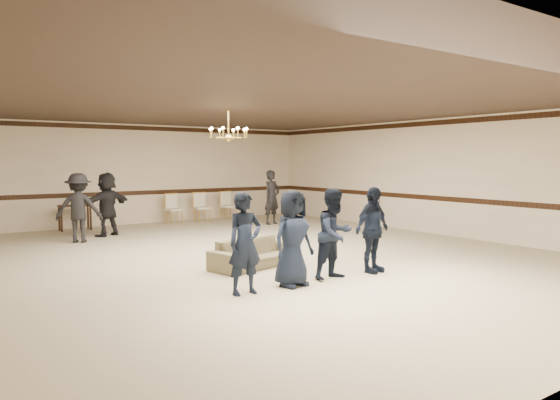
{
  "coord_description": "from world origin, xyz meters",
  "views": [
    {
      "loc": [
        -5.68,
        -9.23,
        2.05
      ],
      "look_at": [
        0.37,
        -0.5,
        1.23
      ],
      "focal_mm": 33.04,
      "sensor_mm": 36.0,
      "label": 1
    }
  ],
  "objects_px": {
    "chandelier": "(228,123)",
    "adult_mid": "(107,204)",
    "boy_d": "(372,230)",
    "banquet_chair_left": "(174,209)",
    "console_table": "(75,217)",
    "boy_a": "(245,243)",
    "adult_left": "(79,208)",
    "settee": "(255,253)",
    "banquet_chair_mid": "(202,207)",
    "boy_b": "(293,238)",
    "adult_right": "(272,197)",
    "boy_c": "(335,234)",
    "banquet_chair_right": "(228,206)"
  },
  "relations": [
    {
      "from": "adult_left",
      "to": "boy_d",
      "type": "bearing_deg",
      "value": 142.41
    },
    {
      "from": "boy_b",
      "to": "boy_d",
      "type": "xyz_separation_m",
      "value": [
        1.8,
        0.0,
        0.0
      ]
    },
    {
      "from": "chandelier",
      "to": "console_table",
      "type": "height_order",
      "value": "chandelier"
    },
    {
      "from": "banquet_chair_left",
      "to": "console_table",
      "type": "bearing_deg",
      "value": 170.59
    },
    {
      "from": "settee",
      "to": "console_table",
      "type": "height_order",
      "value": "console_table"
    },
    {
      "from": "boy_a",
      "to": "adult_left",
      "type": "xyz_separation_m",
      "value": [
        -0.83,
        6.66,
        0.08
      ]
    },
    {
      "from": "boy_a",
      "to": "adult_mid",
      "type": "relative_size",
      "value": 0.91
    },
    {
      "from": "boy_b",
      "to": "boy_d",
      "type": "bearing_deg",
      "value": -7.67
    },
    {
      "from": "boy_b",
      "to": "adult_mid",
      "type": "distance_m",
      "value": 7.41
    },
    {
      "from": "boy_a",
      "to": "boy_c",
      "type": "height_order",
      "value": "same"
    },
    {
      "from": "banquet_chair_mid",
      "to": "banquet_chair_right",
      "type": "height_order",
      "value": "same"
    },
    {
      "from": "chandelier",
      "to": "console_table",
      "type": "relative_size",
      "value": 1.03
    },
    {
      "from": "boy_d",
      "to": "adult_left",
      "type": "relative_size",
      "value": 0.91
    },
    {
      "from": "settee",
      "to": "banquet_chair_mid",
      "type": "bearing_deg",
      "value": 58.74
    },
    {
      "from": "adult_mid",
      "to": "boy_c",
      "type": "bearing_deg",
      "value": 80.66
    },
    {
      "from": "chandelier",
      "to": "banquet_chair_right",
      "type": "bearing_deg",
      "value": 61.11
    },
    {
      "from": "banquet_chair_left",
      "to": "adult_left",
      "type": "bearing_deg",
      "value": -153.47
    },
    {
      "from": "boy_a",
      "to": "adult_left",
      "type": "height_order",
      "value": "adult_left"
    },
    {
      "from": "banquet_chair_left",
      "to": "banquet_chair_right",
      "type": "distance_m",
      "value": 2.0
    },
    {
      "from": "chandelier",
      "to": "adult_left",
      "type": "relative_size",
      "value": 0.54
    },
    {
      "from": "chandelier",
      "to": "boy_a",
      "type": "bearing_deg",
      "value": -115.59
    },
    {
      "from": "boy_b",
      "to": "boy_d",
      "type": "distance_m",
      "value": 1.8
    },
    {
      "from": "adult_left",
      "to": "boy_b",
      "type": "bearing_deg",
      "value": 129.06
    },
    {
      "from": "chandelier",
      "to": "adult_left",
      "type": "xyz_separation_m",
      "value": [
        -2.53,
        3.11,
        -2.01
      ]
    },
    {
      "from": "settee",
      "to": "adult_left",
      "type": "relative_size",
      "value": 1.08
    },
    {
      "from": "boy_a",
      "to": "banquet_chair_left",
      "type": "bearing_deg",
      "value": 73.0
    },
    {
      "from": "boy_b",
      "to": "boy_c",
      "type": "distance_m",
      "value": 0.9
    },
    {
      "from": "boy_d",
      "to": "banquet_chair_left",
      "type": "height_order",
      "value": "boy_d"
    },
    {
      "from": "boy_b",
      "to": "chandelier",
      "type": "bearing_deg",
      "value": 69.63
    },
    {
      "from": "chandelier",
      "to": "adult_right",
      "type": "xyz_separation_m",
      "value": [
        3.47,
        3.41,
        -2.01
      ]
    },
    {
      "from": "settee",
      "to": "banquet_chair_mid",
      "type": "height_order",
      "value": "banquet_chair_mid"
    },
    {
      "from": "banquet_chair_left",
      "to": "banquet_chair_mid",
      "type": "height_order",
      "value": "same"
    },
    {
      "from": "chandelier",
      "to": "banquet_chair_right",
      "type": "xyz_separation_m",
      "value": [
        2.91,
        5.28,
        -2.4
      ]
    },
    {
      "from": "adult_mid",
      "to": "adult_right",
      "type": "distance_m",
      "value": 5.12
    },
    {
      "from": "adult_right",
      "to": "adult_mid",
      "type": "bearing_deg",
      "value": 161.78
    },
    {
      "from": "chandelier",
      "to": "adult_mid",
      "type": "distance_m",
      "value": 4.61
    },
    {
      "from": "boy_a",
      "to": "boy_d",
      "type": "xyz_separation_m",
      "value": [
        2.7,
        0.0,
        0.0
      ]
    },
    {
      "from": "adult_mid",
      "to": "settee",
      "type": "bearing_deg",
      "value": 78.79
    },
    {
      "from": "boy_b",
      "to": "boy_d",
      "type": "height_order",
      "value": "same"
    },
    {
      "from": "chandelier",
      "to": "boy_d",
      "type": "xyz_separation_m",
      "value": [
        1.0,
        -3.55,
        -2.09
      ]
    },
    {
      "from": "banquet_chair_right",
      "to": "console_table",
      "type": "xyz_separation_m",
      "value": [
        -5.0,
        0.2,
        -0.1
      ]
    },
    {
      "from": "adult_right",
      "to": "banquet_chair_left",
      "type": "bearing_deg",
      "value": 130.13
    },
    {
      "from": "boy_a",
      "to": "adult_left",
      "type": "distance_m",
      "value": 6.71
    },
    {
      "from": "banquet_chair_mid",
      "to": "adult_right",
      "type": "bearing_deg",
      "value": -44.64
    },
    {
      "from": "boy_d",
      "to": "boy_c",
      "type": "bearing_deg",
      "value": 169.66
    },
    {
      "from": "adult_right",
      "to": "console_table",
      "type": "xyz_separation_m",
      "value": [
        -5.55,
        2.06,
        -0.48
      ]
    },
    {
      "from": "boy_d",
      "to": "adult_left",
      "type": "bearing_deg",
      "value": 107.62
    },
    {
      "from": "boy_c",
      "to": "banquet_chair_mid",
      "type": "relative_size",
      "value": 1.64
    },
    {
      "from": "boy_b",
      "to": "settee",
      "type": "height_order",
      "value": "boy_b"
    },
    {
      "from": "boy_b",
      "to": "adult_right",
      "type": "distance_m",
      "value": 8.17
    }
  ]
}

